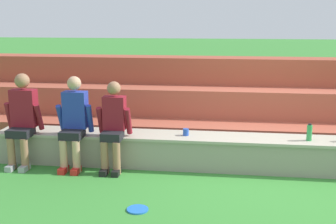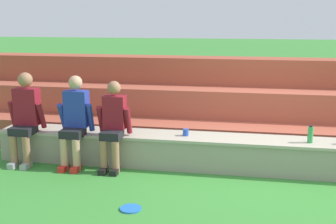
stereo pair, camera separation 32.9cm
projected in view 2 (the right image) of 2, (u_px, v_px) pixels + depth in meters
The scene contains 9 objects.
ground_plane at pixel (267, 178), 6.01m from camera, with size 80.00×80.00×0.00m, color #388433.
stone_seating_wall at pixel (267, 154), 6.22m from camera, with size 8.14×0.59×0.48m.
brick_bleachers at pixel (265, 111), 7.60m from camera, with size 10.87×1.85×1.46m.
person_far_left at pixel (25, 116), 6.51m from camera, with size 0.55×0.55×1.38m.
person_left_of_center at pixel (75, 119), 6.38m from camera, with size 0.52×0.56×1.35m.
person_center at pixel (113, 124), 6.26m from camera, with size 0.50×0.53×1.29m.
water_bottle_mid_left at pixel (310, 135), 5.99m from camera, with size 0.07×0.07×0.25m.
plastic_cup_left_end at pixel (186, 132), 6.36m from camera, with size 0.09×0.09×0.10m, color blue.
frisbee at pixel (131, 209), 5.03m from camera, with size 0.25×0.25×0.02m, color blue.
Camera 2 is at (-0.31, -5.83, 2.19)m, focal length 46.16 mm.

